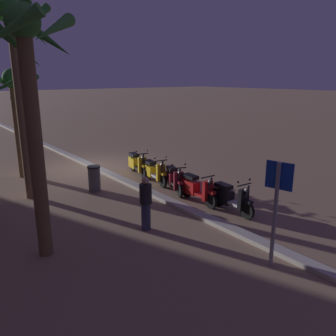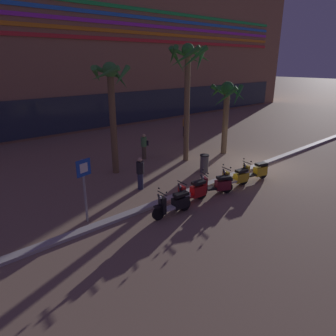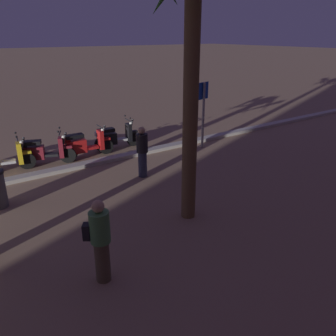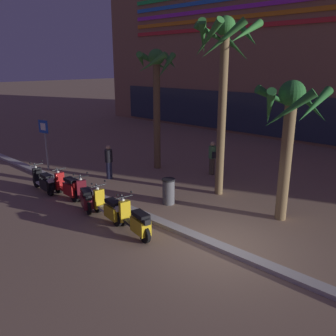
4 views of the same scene
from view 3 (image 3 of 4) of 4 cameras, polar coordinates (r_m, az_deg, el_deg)
name	(u,v)px [view 3 (image 3 of 4)]	position (r m, az deg, el deg)	size (l,w,h in m)	color
scooter_black_last_in_row	(114,137)	(12.82, -8.95, 5.06)	(1.79, 0.56, 1.17)	black
scooter_red_lead_nearest	(84,145)	(12.10, -13.84, 3.77)	(1.81, 0.56, 1.04)	black
scooter_maroon_mid_front	(42,151)	(11.86, -20.17, 2.62)	(1.71, 0.89, 1.17)	black
crossing_sign	(203,108)	(12.68, 5.85, 9.97)	(0.59, 0.18, 2.40)	#939399
palm_tree_by_mall_entrance	(192,26)	(7.14, 4.08, 22.43)	(2.09, 2.12, 5.57)	brown
pedestrian_strolling_near_curb	(100,240)	(5.95, -11.21, -11.61)	(0.45, 0.39, 1.54)	brown
pedestrian_window_shopping	(142,151)	(10.09, -4.31, 2.81)	(0.34, 0.34, 1.52)	#2D3351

